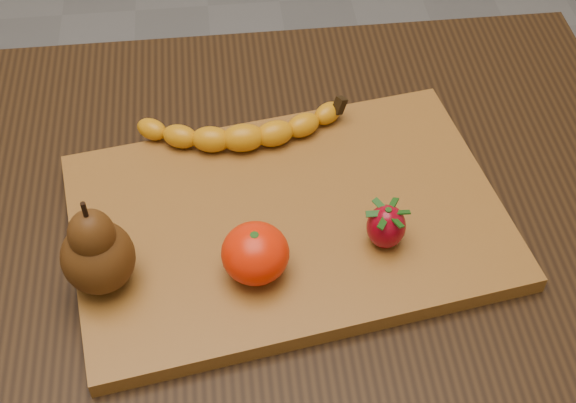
{
  "coord_description": "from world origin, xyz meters",
  "views": [
    {
      "loc": [
        0.01,
        -0.55,
        1.42
      ],
      "look_at": [
        0.08,
        0.0,
        0.8
      ],
      "focal_mm": 50.0,
      "sensor_mm": 36.0,
      "label": 1
    }
  ],
  "objects_px": {
    "table": "(223,287)",
    "cutting_board": "(288,220)",
    "pear": "(94,244)",
    "mandarin": "(255,253)"
  },
  "relations": [
    {
      "from": "table",
      "to": "cutting_board",
      "type": "distance_m",
      "value": 0.13
    },
    {
      "from": "pear",
      "to": "mandarin",
      "type": "distance_m",
      "value": 0.15
    },
    {
      "from": "table",
      "to": "pear",
      "type": "distance_m",
      "value": 0.22
    },
    {
      "from": "pear",
      "to": "mandarin",
      "type": "relative_size",
      "value": 1.66
    },
    {
      "from": "table",
      "to": "pear",
      "type": "height_order",
      "value": "pear"
    },
    {
      "from": "table",
      "to": "cutting_board",
      "type": "relative_size",
      "value": 2.22
    },
    {
      "from": "cutting_board",
      "to": "mandarin",
      "type": "distance_m",
      "value": 0.09
    },
    {
      "from": "cutting_board",
      "to": "pear",
      "type": "relative_size",
      "value": 4.05
    },
    {
      "from": "pear",
      "to": "cutting_board",
      "type": "bearing_deg",
      "value": 18.84
    },
    {
      "from": "table",
      "to": "mandarin",
      "type": "xyz_separation_m",
      "value": [
        0.04,
        -0.07,
        0.15
      ]
    }
  ]
}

